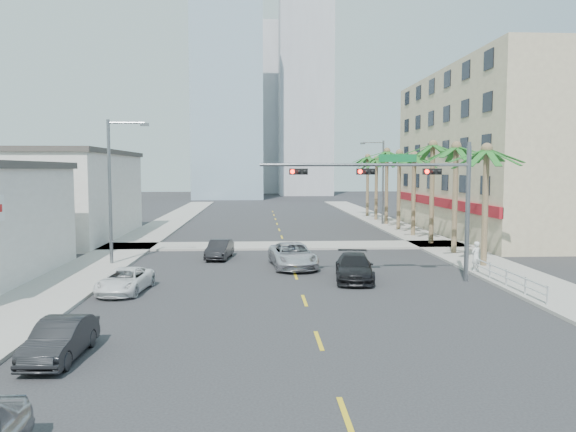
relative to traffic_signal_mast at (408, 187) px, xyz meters
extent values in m
plane|color=#262628|center=(-5.78, -7.95, -5.06)|extent=(260.00, 260.00, 0.00)
cube|color=gray|center=(6.22, 12.05, -4.99)|extent=(4.00, 120.00, 0.15)
cube|color=gray|center=(-17.78, 12.05, -4.99)|extent=(4.00, 120.00, 0.15)
cube|color=gray|center=(-5.78, 14.05, -4.99)|extent=(80.00, 4.00, 0.15)
cube|color=tan|center=(16.22, 22.05, 2.44)|extent=(15.00, 28.00, 15.00)
cube|color=maroon|center=(8.62, 22.05, -2.06)|extent=(0.30, 28.00, 0.80)
cube|color=beige|center=(-25.28, 20.05, -1.46)|extent=(11.00, 18.00, 7.20)
cube|color=#99B2C6|center=(-13.78, 87.05, 18.94)|extent=(14.00, 14.00, 48.00)
cube|color=#ADADB2|center=(3.22, 102.05, 24.94)|extent=(12.00, 12.00, 60.00)
cube|color=#ADADB2|center=(-8.78, 117.05, 15.94)|extent=(16.00, 16.00, 42.00)
cylinder|color=slate|center=(3.22, 0.05, -1.46)|extent=(0.24, 0.24, 7.20)
cylinder|color=slate|center=(-2.28, 0.05, 1.14)|extent=(11.00, 0.16, 0.16)
cube|color=#0C662D|center=(-0.58, 0.05, 1.49)|extent=(2.00, 0.05, 0.40)
cube|color=black|center=(1.22, -0.10, 0.79)|extent=(0.95, 0.28, 0.32)
sphere|color=#FF0C05|center=(0.90, -0.26, 0.79)|extent=(0.22, 0.22, 0.22)
cube|color=black|center=(-2.28, -0.10, 0.79)|extent=(0.95, 0.28, 0.32)
sphere|color=#FF0C05|center=(-2.60, -0.26, 0.79)|extent=(0.22, 0.22, 0.22)
cube|color=black|center=(-5.78, -0.10, 0.79)|extent=(0.95, 0.28, 0.32)
sphere|color=#FF0C05|center=(-6.10, -0.26, 0.79)|extent=(0.22, 0.22, 0.22)
cylinder|color=brown|center=(5.82, 4.05, -1.46)|extent=(0.36, 0.36, 7.20)
cylinder|color=brown|center=(5.82, 9.25, -1.28)|extent=(0.36, 0.36, 7.56)
cylinder|color=brown|center=(5.82, 14.45, -1.10)|extent=(0.36, 0.36, 7.92)
cylinder|color=brown|center=(5.82, 19.65, -1.46)|extent=(0.36, 0.36, 7.20)
cylinder|color=brown|center=(5.82, 24.85, -1.28)|extent=(0.36, 0.36, 7.56)
cylinder|color=brown|center=(5.82, 30.05, -1.10)|extent=(0.36, 0.36, 7.92)
cylinder|color=brown|center=(5.82, 35.25, -1.46)|extent=(0.36, 0.36, 7.20)
cylinder|color=brown|center=(5.82, 40.45, -1.28)|extent=(0.36, 0.36, 7.56)
cylinder|color=slate|center=(-16.98, 6.05, -0.56)|extent=(0.20, 0.20, 9.00)
cylinder|color=slate|center=(-15.88, 6.05, 3.74)|extent=(2.20, 0.12, 0.12)
cube|color=slate|center=(-14.78, 6.05, 3.64)|extent=(0.50, 0.25, 0.18)
cylinder|color=slate|center=(5.42, 30.05, -0.56)|extent=(0.20, 0.20, 9.00)
cylinder|color=slate|center=(4.32, 30.05, 3.74)|extent=(2.20, 0.12, 0.12)
cube|color=slate|center=(3.22, 30.05, 3.64)|extent=(0.50, 0.25, 0.18)
cylinder|color=silver|center=(4.52, -1.95, -4.51)|extent=(0.08, 8.00, 0.08)
cylinder|color=silver|center=(4.52, -1.95, -4.16)|extent=(0.08, 8.00, 0.08)
cylinder|color=silver|center=(4.52, -5.95, -4.56)|extent=(0.08, 0.08, 1.00)
cylinder|color=silver|center=(4.52, -3.95, -4.56)|extent=(0.08, 0.08, 1.00)
cylinder|color=silver|center=(4.52, -1.95, -4.56)|extent=(0.08, 0.08, 1.00)
cylinder|color=silver|center=(4.52, 0.05, -4.56)|extent=(0.08, 0.08, 1.00)
cylinder|color=silver|center=(4.52, 2.05, -4.56)|extent=(0.08, 0.08, 1.00)
imported|color=black|center=(-14.13, -11.38, -4.43)|extent=(1.46, 3.85, 1.25)
imported|color=white|center=(-14.34, -1.77, -4.48)|extent=(2.36, 4.37, 1.16)
imported|color=black|center=(-10.46, 8.37, -4.44)|extent=(1.82, 3.95, 1.25)
imported|color=silver|center=(-5.78, 4.74, -4.31)|extent=(3.00, 5.62, 1.50)
imported|color=black|center=(-2.72, 0.60, -4.36)|extent=(2.56, 5.06, 1.41)
imported|color=silver|center=(4.52, 2.03, -4.05)|extent=(0.75, 0.66, 1.72)
camera|label=1|loc=(-7.89, -29.00, 0.90)|focal=35.00mm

